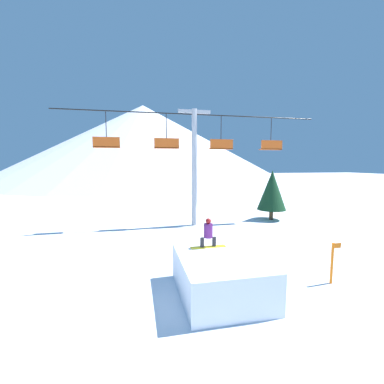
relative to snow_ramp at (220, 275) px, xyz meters
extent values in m
plane|color=white|center=(-0.65, -0.64, -0.71)|extent=(220.00, 220.00, 0.00)
cone|color=silver|center=(-0.65, 68.17, 9.93)|extent=(79.21, 79.21, 21.29)
cube|color=white|center=(0.00, 0.00, 0.00)|extent=(2.97, 3.73, 1.42)
cube|color=silver|center=(0.00, 1.81, 0.68)|extent=(2.97, 0.10, 0.06)
cube|color=yellow|center=(-0.17, 1.05, 0.72)|extent=(1.41, 0.26, 0.03)
cylinder|color=black|center=(-0.42, 1.05, 0.92)|extent=(0.16, 0.16, 0.37)
cylinder|color=black|center=(0.08, 1.05, 0.92)|extent=(0.16, 0.16, 0.37)
cylinder|color=#471956|center=(-0.17, 1.05, 1.39)|extent=(0.35, 0.35, 0.56)
sphere|color=maroon|center=(-0.17, 1.05, 1.77)|extent=(0.22, 0.22, 0.22)
cylinder|color=#B2B2B7|center=(1.40, 10.50, 3.67)|extent=(0.39, 0.39, 8.75)
cube|color=#B2B2B7|center=(1.40, 10.50, 7.85)|extent=(2.40, 0.24, 0.24)
cylinder|color=black|center=(1.40, 10.50, 7.65)|extent=(19.68, 0.08, 0.08)
cylinder|color=#28282D|center=(-4.87, 10.50, 6.40)|extent=(0.06, 0.06, 2.49)
cube|color=#E05619|center=(-4.87, 10.50, 5.16)|extent=(1.80, 0.44, 0.08)
cube|color=#E05619|center=(-4.87, 10.32, 5.51)|extent=(1.80, 0.08, 0.70)
cylinder|color=#28282D|center=(-0.69, 10.50, 6.40)|extent=(0.06, 0.06, 2.49)
cube|color=#E05619|center=(-0.69, 10.50, 5.16)|extent=(1.80, 0.44, 0.08)
cube|color=#E05619|center=(-0.69, 10.32, 5.51)|extent=(1.80, 0.08, 0.70)
cylinder|color=#28282D|center=(3.49, 10.50, 6.40)|extent=(0.06, 0.06, 2.49)
cube|color=#E05619|center=(3.49, 10.50, 5.16)|extent=(1.80, 0.44, 0.08)
cube|color=#E05619|center=(3.49, 10.32, 5.51)|extent=(1.80, 0.08, 0.70)
cylinder|color=#28282D|center=(7.67, 10.50, 6.40)|extent=(0.06, 0.06, 2.49)
cube|color=#E05619|center=(7.67, 10.50, 5.16)|extent=(1.80, 0.44, 0.08)
cube|color=#E05619|center=(7.67, 10.32, 5.51)|extent=(1.80, 0.08, 0.70)
cylinder|color=#4C3823|center=(8.22, 11.01, -0.28)|extent=(0.33, 0.33, 0.86)
cone|color=#14381E|center=(8.22, 11.01, 1.81)|extent=(2.38, 2.38, 3.32)
cylinder|color=orange|center=(4.56, -0.15, 0.11)|extent=(0.10, 0.10, 1.65)
cube|color=orange|center=(4.74, -0.15, 0.82)|extent=(0.36, 0.02, 0.20)
camera|label=1|loc=(-2.90, -8.49, 4.02)|focal=24.00mm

